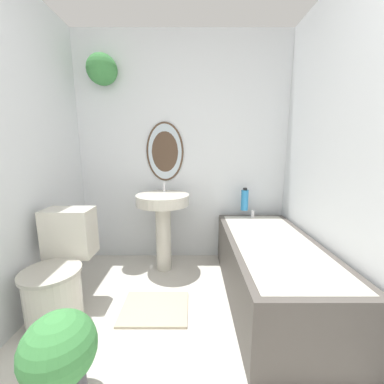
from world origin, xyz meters
name	(u,v)px	position (x,y,z in m)	size (l,w,h in m)	color
wall_back	(178,146)	(-0.06, 2.34, 1.26)	(2.34, 0.30, 2.40)	silver
wall_right	(370,154)	(1.14, 1.16, 1.20)	(0.06, 2.44, 2.40)	silver
toilet	(61,274)	(-0.85, 1.31, 0.34)	(0.39, 0.58, 0.78)	beige
pedestal_sink	(164,214)	(-0.19, 2.02, 0.59)	(0.52, 0.52, 0.89)	beige
bathtub	(272,269)	(0.74, 1.52, 0.27)	(0.69, 1.50, 0.58)	#4C4742
shampoo_bottle	(245,200)	(0.65, 2.19, 0.70)	(0.08, 0.08, 0.24)	#2D84C6
potted_plant	(61,355)	(-0.52, 0.70, 0.28)	(0.34, 0.34, 0.49)	#47474C
bath_mat	(156,308)	(-0.19, 1.39, 0.01)	(0.51, 0.40, 0.02)	#B7A88E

